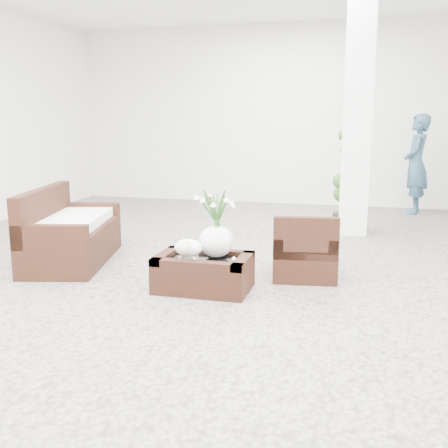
% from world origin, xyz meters
% --- Properties ---
extents(ground, '(11.00, 11.00, 0.00)m').
position_xyz_m(ground, '(0.00, 0.00, 0.00)').
color(ground, gray).
rests_on(ground, ground).
extents(column, '(0.40, 0.40, 3.50)m').
position_xyz_m(column, '(1.20, 2.80, 1.75)').
color(column, white).
rests_on(column, ground).
extents(coffee_table, '(0.90, 0.60, 0.31)m').
position_xyz_m(coffee_table, '(-0.14, -0.33, 0.16)').
color(coffee_table, '#33190F').
rests_on(coffee_table, ground).
extents(sheep_figurine, '(0.28, 0.23, 0.21)m').
position_xyz_m(sheep_figurine, '(-0.26, -0.43, 0.42)').
color(sheep_figurine, white).
rests_on(sheep_figurine, coffee_table).
extents(planter_narcissus, '(0.44, 0.44, 0.80)m').
position_xyz_m(planter_narcissus, '(-0.04, -0.23, 0.71)').
color(planter_narcissus, white).
rests_on(planter_narcissus, coffee_table).
extents(tealight, '(0.04, 0.04, 0.03)m').
position_xyz_m(tealight, '(0.16, -0.31, 0.33)').
color(tealight, white).
rests_on(tealight, coffee_table).
extents(armchair, '(0.73, 0.71, 0.69)m').
position_xyz_m(armchair, '(0.76, 0.35, 0.35)').
color(armchair, '#33190F').
rests_on(armchair, ground).
extents(loveseat, '(1.15, 1.77, 0.87)m').
position_xyz_m(loveseat, '(-1.93, 0.29, 0.43)').
color(loveseat, '#33190F').
rests_on(loveseat, ground).
extents(topiary, '(0.39, 0.39, 1.48)m').
position_xyz_m(topiary, '(1.06, 3.13, 0.74)').
color(topiary, '#26521A').
rests_on(topiary, ground).
extents(shopper, '(0.50, 0.69, 1.77)m').
position_xyz_m(shopper, '(2.21, 4.88, 0.88)').
color(shopper, '#2D4D66').
rests_on(shopper, ground).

